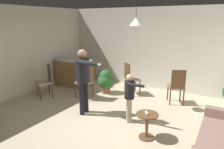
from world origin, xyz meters
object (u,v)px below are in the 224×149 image
Objects in this scene: side_table_by_couch at (147,123)px; dining_chair_by_counter at (177,85)px; person_child at (130,93)px; kitchen_counter at (73,73)px; dining_chair_near_wall at (130,77)px; dining_chair_centre_back at (86,81)px; person_adult at (83,75)px; potted_plant_by_wall at (106,80)px; dining_chair_spare at (46,80)px; spare_remote_on_table at (147,113)px.

side_table_by_couch is 0.52× the size of dining_chair_by_counter.
person_child is (-0.61, 0.46, 0.37)m from side_table_by_couch.
kitchen_counter is 2.14m from dining_chair_near_wall.
side_table_by_couch is 2.59m from dining_chair_near_wall.
dining_chair_near_wall is 1.00× the size of dining_chair_centre_back.
person_adult reaches higher than potted_plant_by_wall.
kitchen_counter is 1.26× the size of dining_chair_near_wall.
dining_chair_spare is (0.10, -1.31, 0.07)m from kitchen_counter.
kitchen_counter is at bearing -133.43° from person_adult.
potted_plant_by_wall is (-1.54, 1.38, -0.28)m from person_child.
dining_chair_near_wall is at bearing 150.11° from dining_chair_by_counter.
dining_chair_spare is 1.31× the size of potted_plant_by_wall.
dining_chair_spare reaches higher than potted_plant_by_wall.
dining_chair_centre_back is at bearing 174.23° from dining_chair_by_counter.
kitchen_counter is at bearing 155.66° from dining_chair_by_counter.
person_adult is 1.44× the size of person_child.
person_child is at bearing -138.67° from dining_chair_by_counter.
spare_remote_on_table is at bearing 80.17° from person_adult.
person_child reaches higher than dining_chair_by_counter.
person_child is at bearing 142.15° from spare_remote_on_table.
side_table_by_couch is 2.65m from dining_chair_centre_back.
person_child is at bearing -23.33° from dining_chair_near_wall.
kitchen_counter reaches higher than spare_remote_on_table.
potted_plant_by_wall is at bearing -115.69° from dining_chair_near_wall.
person_adult is 1.22m from person_child.
spare_remote_on_table is (0.59, -0.46, -0.16)m from person_child.
kitchen_counter is 1.26× the size of dining_chair_by_counter.
person_adult reaches higher than kitchen_counter.
side_table_by_couch is at bearing -28.09° from kitchen_counter.
person_child is (2.95, -1.44, 0.22)m from kitchen_counter.
person_child is at bearing 143.25° from side_table_by_couch.
dining_chair_centre_back is at bearing -116.12° from person_child.
dining_chair_near_wall is at bearing -114.30° from dining_chair_spare.
side_table_by_couch is at bearing 20.20° from spare_remote_on_table.
dining_chair_spare is at bearing -101.70° from dining_chair_near_wall.
person_child is at bearing -154.49° from dining_chair_spare.
potted_plant_by_wall is at bearing -14.85° from dining_chair_centre_back.
dining_chair_near_wall is (2.13, 0.25, 0.07)m from kitchen_counter.
dining_chair_centre_back reaches higher than spare_remote_on_table.
dining_chair_near_wall is at bearing 6.70° from kitchen_counter.
dining_chair_spare reaches higher than side_table_by_couch.
dining_chair_centre_back is 7.69× the size of spare_remote_on_table.
dining_chair_by_counter is at bearing 88.81° from spare_remote_on_table.
dining_chair_by_counter is at bearing 134.25° from person_adult.
dining_chair_near_wall and dining_chair_centre_back have the same top height.
dining_chair_near_wall is at bearing 123.64° from side_table_by_couch.
dining_chair_by_counter is 2.19m from potted_plant_by_wall.
potted_plant_by_wall is at bearing -167.50° from person_adult.
dining_chair_spare is at bearing -136.53° from potted_plant_by_wall.
spare_remote_on_table is (3.54, -1.90, 0.06)m from kitchen_counter.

